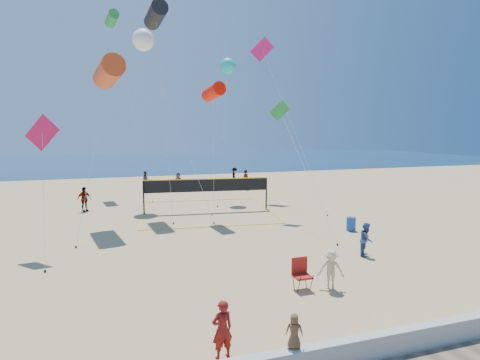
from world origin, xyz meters
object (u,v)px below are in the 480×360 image
object	(u,v)px
woman	(222,330)
camp_chair	(301,272)
trash_barrel	(351,224)
volleyball_net	(207,189)

from	to	relation	value
woman	camp_chair	world-z (taller)	woman
camp_chair	trash_barrel	size ratio (longest dim) A/B	1.61
camp_chair	trash_barrel	xyz separation A→B (m)	(6.22, 6.23, -0.25)
woman	camp_chair	distance (m)	4.84
woman	volleyball_net	distance (m)	17.00
camp_chair	volleyball_net	xyz separation A→B (m)	(-0.43, 13.53, 0.95)
camp_chair	volleyball_net	size ratio (longest dim) A/B	0.13
volleyball_net	camp_chair	bearing A→B (deg)	-81.75
woman	camp_chair	bearing A→B (deg)	-150.28
woman	trash_barrel	distance (m)	13.64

